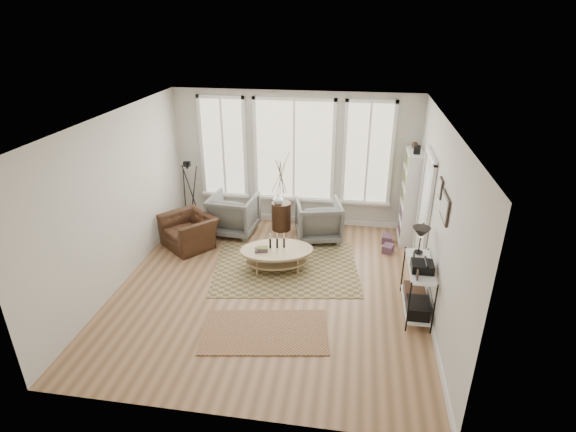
% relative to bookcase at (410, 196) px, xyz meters
% --- Properties ---
extents(room, '(5.50, 5.54, 2.90)m').
position_rel_bookcase_xyz_m(room, '(-2.42, -2.20, 0.47)').
color(room, '#A67A53').
rests_on(room, ground).
extents(bay_window, '(4.14, 0.12, 2.24)m').
position_rel_bookcase_xyz_m(bay_window, '(-2.44, 0.49, 0.65)').
color(bay_window, tan).
rests_on(bay_window, ground).
extents(door, '(0.09, 1.06, 2.22)m').
position_rel_bookcase_xyz_m(door, '(0.13, -1.08, 0.17)').
color(door, silver).
rests_on(door, ground).
extents(bookcase, '(0.31, 0.85, 2.06)m').
position_rel_bookcase_xyz_m(bookcase, '(0.00, 0.00, 0.00)').
color(bookcase, white).
rests_on(bookcase, ground).
extents(low_shelf, '(0.38, 1.08, 1.30)m').
position_rel_bookcase_xyz_m(low_shelf, '(-0.06, -2.52, -0.44)').
color(low_shelf, white).
rests_on(low_shelf, ground).
extents(wall_art, '(0.04, 0.88, 0.44)m').
position_rel_bookcase_xyz_m(wall_art, '(0.14, -2.49, 0.92)').
color(wall_art, black).
rests_on(wall_art, ground).
extents(rug_main, '(2.88, 2.33, 0.01)m').
position_rel_bookcase_xyz_m(rug_main, '(-2.29, -1.55, -0.95)').
color(rug_main, brown).
rests_on(rug_main, ground).
extents(rug_runner, '(2.00, 1.31, 0.01)m').
position_rel_bookcase_xyz_m(rug_runner, '(-2.31, -3.41, -0.94)').
color(rug_runner, brown).
rests_on(rug_runner, ground).
extents(coffee_table, '(1.48, 1.12, 0.61)m').
position_rel_bookcase_xyz_m(coffee_table, '(-2.45, -1.62, -0.63)').
color(coffee_table, tan).
rests_on(coffee_table, ground).
extents(armchair_left, '(1.00, 1.03, 0.86)m').
position_rel_bookcase_xyz_m(armchair_left, '(-3.62, -0.25, -0.53)').
color(armchair_left, slate).
rests_on(armchair_left, ground).
extents(armchair_right, '(1.08, 1.10, 0.83)m').
position_rel_bookcase_xyz_m(armchair_right, '(-1.81, -0.25, -0.54)').
color(armchair_right, slate).
rests_on(armchair_right, ground).
extents(side_table, '(0.41, 0.41, 1.74)m').
position_rel_bookcase_xyz_m(side_table, '(-2.64, 0.06, -0.12)').
color(side_table, '#3B2215').
rests_on(side_table, ground).
extents(vase, '(0.25, 0.25, 0.23)m').
position_rel_bookcase_xyz_m(vase, '(-2.70, -0.00, -0.22)').
color(vase, silver).
rests_on(vase, side_table).
extents(accent_chair, '(1.32, 1.30, 0.65)m').
position_rel_bookcase_xyz_m(accent_chair, '(-4.35, -0.97, -0.63)').
color(accent_chair, '#3B2215').
rests_on(accent_chair, ground).
extents(tripod_camera, '(0.50, 0.50, 1.43)m').
position_rel_bookcase_xyz_m(tripod_camera, '(-4.69, 0.08, -0.30)').
color(tripod_camera, black).
rests_on(tripod_camera, ground).
extents(book_stack_near, '(0.23, 0.28, 0.16)m').
position_rel_bookcase_xyz_m(book_stack_near, '(-0.39, -0.23, -0.87)').
color(book_stack_near, maroon).
rests_on(book_stack_near, ground).
extents(book_stack_far, '(0.26, 0.29, 0.15)m').
position_rel_bookcase_xyz_m(book_stack_far, '(-0.39, -0.64, -0.88)').
color(book_stack_far, maroon).
rests_on(book_stack_far, ground).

